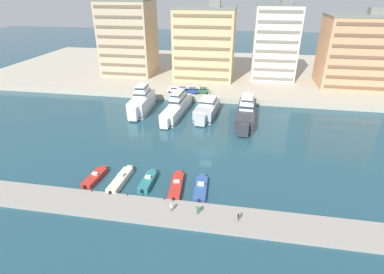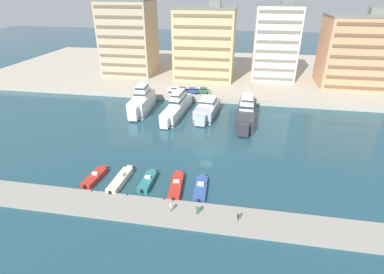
{
  "view_description": "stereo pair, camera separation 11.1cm",
  "coord_description": "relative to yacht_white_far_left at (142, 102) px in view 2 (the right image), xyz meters",
  "views": [
    {
      "loc": [
        6.3,
        -53.67,
        30.78
      ],
      "look_at": [
        -3.34,
        2.05,
        2.5
      ],
      "focal_mm": 28.0,
      "sensor_mm": 36.0,
      "label": 1
    },
    {
      "loc": [
        6.41,
        -53.65,
        30.78
      ],
      "look_at": [
        -3.34,
        2.05,
        2.5
      ],
      "focal_mm": 28.0,
      "sensor_mm": 36.0,
      "label": 2
    }
  ],
  "objects": [
    {
      "name": "ground_plane",
      "position": [
        20.68,
        -20.75,
        -2.66
      ],
      "size": [
        400.0,
        400.0,
        0.0
      ],
      "primitive_type": "plane",
      "color": "#234C5B"
    },
    {
      "name": "quay_promenade",
      "position": [
        20.68,
        44.84,
        -1.84
      ],
      "size": [
        180.0,
        70.0,
        1.63
      ],
      "primitive_type": "cube",
      "color": "#BCB29E",
      "rests_on": "ground"
    },
    {
      "name": "pier_dock",
      "position": [
        20.68,
        -40.16,
        -2.4
      ],
      "size": [
        120.0,
        5.75,
        0.52
      ],
      "primitive_type": "cube",
      "color": "#9E998E",
      "rests_on": "ground"
    },
    {
      "name": "yacht_white_far_left",
      "position": [
        0.0,
        0.0,
        0.0
      ],
      "size": [
        4.52,
        16.2,
        8.93
      ],
      "color": "white",
      "rests_on": "ground"
    },
    {
      "name": "yacht_white_left",
      "position": [
        10.04,
        -0.52,
        -0.52
      ],
      "size": [
        5.19,
        20.95,
        7.75
      ],
      "color": "white",
      "rests_on": "ground"
    },
    {
      "name": "yacht_silver_mid_left",
      "position": [
        18.18,
        -0.17,
        -0.86
      ],
      "size": [
        6.01,
        15.91,
        6.23
      ],
      "color": "silver",
      "rests_on": "ground"
    },
    {
      "name": "yacht_charcoal_center_left",
      "position": [
        28.52,
        -1.93,
        -0.4
      ],
      "size": [
        5.37,
        20.25,
        8.0
      ],
      "color": "#333338",
      "rests_on": "ground"
    },
    {
      "name": "motorboat_red_far_left",
      "position": [
        2.31,
        -33.56,
        -2.16
      ],
      "size": [
        2.43,
        6.79,
        1.34
      ],
      "color": "red",
      "rests_on": "ground"
    },
    {
      "name": "motorboat_cream_left",
      "position": [
        7.18,
        -33.58,
        -2.1
      ],
      "size": [
        2.2,
        8.44,
        1.66
      ],
      "color": "beige",
      "rests_on": "ground"
    },
    {
      "name": "motorboat_teal_mid_left",
      "position": [
        12.01,
        -33.14,
        -2.12
      ],
      "size": [
        1.93,
        6.71,
        1.48
      ],
      "color": "teal",
      "rests_on": "ground"
    },
    {
      "name": "motorboat_red_center_left",
      "position": [
        17.2,
        -33.48,
        -2.17
      ],
      "size": [
        2.53,
        8.32,
        1.3
      ],
      "color": "red",
      "rests_on": "ground"
    },
    {
      "name": "motorboat_blue_center",
      "position": [
        21.37,
        -33.32,
        -2.26
      ],
      "size": [
        2.4,
        7.77,
        1.29
      ],
      "color": "#33569E",
      "rests_on": "ground"
    },
    {
      "name": "car_white_far_left",
      "position": [
        6.31,
        12.8,
        -0.05
      ],
      "size": [
        4.24,
        2.23,
        1.8
      ],
      "color": "white",
      "rests_on": "quay_promenade"
    },
    {
      "name": "car_blue_left",
      "position": [
        8.77,
        12.53,
        -0.05
      ],
      "size": [
        4.21,
        2.15,
        1.8
      ],
      "color": "#28428E",
      "rests_on": "quay_promenade"
    },
    {
      "name": "car_blue_mid_left",
      "position": [
        11.95,
        12.57,
        -0.05
      ],
      "size": [
        4.25,
        2.26,
        1.8
      ],
      "color": "#28428E",
      "rests_on": "quay_promenade"
    },
    {
      "name": "car_green_center_left",
      "position": [
        15.21,
        13.4,
        -0.05
      ],
      "size": [
        4.26,
        2.27,
        1.8
      ],
      "color": "#2D6642",
      "rests_on": "quay_promenade"
    },
    {
      "name": "apartment_block_far_left",
      "position": [
        -15.12,
        33.41,
        11.85
      ],
      "size": [
        18.25,
        15.94,
        27.64
      ],
      "color": "#C6AD89",
      "rests_on": "quay_promenade"
    },
    {
      "name": "apartment_block_left",
      "position": [
        13.1,
        32.77,
        10.76
      ],
      "size": [
        20.34,
        18.13,
        25.48
      ],
      "color": "#E0BC84",
      "rests_on": "quay_promenade"
    },
    {
      "name": "apartment_block_mid_left",
      "position": [
        36.98,
        34.38,
        11.32
      ],
      "size": [
        14.75,
        12.48,
        26.54
      ],
      "color": "silver",
      "rests_on": "quay_promenade"
    },
    {
      "name": "apartment_block_center_left",
      "position": [
        61.46,
        29.76,
        9.97
      ],
      "size": [
        20.55,
        15.58,
        23.91
      ],
      "color": "tan",
      "rests_on": "quay_promenade"
    },
    {
      "name": "pedestrian_near_edge",
      "position": [
        17.83,
        -40.06,
        -1.23
      ],
      "size": [
        0.4,
        0.51,
        1.54
      ],
      "color": "#7A6B56",
      "rests_on": "pier_dock"
    },
    {
      "name": "pedestrian_mid_deck",
      "position": [
        27.85,
        -40.54,
        -1.16
      ],
      "size": [
        0.24,
        0.64,
        1.66
      ],
      "color": "#7A6B56",
      "rests_on": "pier_dock"
    },
    {
      "name": "pedestrian_far_side",
      "position": [
        21.86,
        -40.02,
        -1.14
      ],
      "size": [
        0.56,
        0.44,
        1.68
      ],
      "color": "#4C515B",
      "rests_on": "pier_dock"
    },
    {
      "name": "bollard_west",
      "position": [
        3.75,
        -37.53,
        -1.82
      ],
      "size": [
        0.2,
        0.2,
        0.61
      ],
      "color": "#2D2D33",
      "rests_on": "pier_dock"
    },
    {
      "name": "bollard_west_mid",
      "position": [
        9.92,
        -37.53,
        -1.82
      ],
      "size": [
        0.2,
        0.2,
        0.61
      ],
      "color": "#2D2D33",
      "rests_on": "pier_dock"
    },
    {
      "name": "bollard_east_mid",
      "position": [
        16.1,
        -37.53,
        -1.82
      ],
      "size": [
        0.2,
        0.2,
        0.61
      ],
      "color": "#2D2D33",
      "rests_on": "pier_dock"
    }
  ]
}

